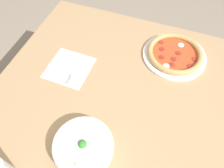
{
  "coord_description": "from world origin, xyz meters",
  "views": [
    {
      "loc": [
        -0.07,
        0.47,
        1.57
      ],
      "look_at": [
        0.11,
        -0.04,
        0.77
      ],
      "focal_mm": 35.0,
      "sensor_mm": 36.0,
      "label": 1
    }
  ],
  "objects_px": {
    "fork": "(75,69)",
    "knife": "(65,65)",
    "bowl": "(84,147)",
    "pizza": "(175,54)"
  },
  "relations": [
    {
      "from": "bowl",
      "to": "fork",
      "type": "relative_size",
      "value": 1.19
    },
    {
      "from": "fork",
      "to": "knife",
      "type": "bearing_deg",
      "value": -97.89
    },
    {
      "from": "pizza",
      "to": "fork",
      "type": "height_order",
      "value": "pizza"
    },
    {
      "from": "fork",
      "to": "knife",
      "type": "relative_size",
      "value": 0.96
    },
    {
      "from": "pizza",
      "to": "bowl",
      "type": "distance_m",
      "value": 0.62
    },
    {
      "from": "pizza",
      "to": "fork",
      "type": "bearing_deg",
      "value": 29.75
    },
    {
      "from": "pizza",
      "to": "knife",
      "type": "xyz_separation_m",
      "value": [
        0.48,
        0.24,
        -0.01
      ]
    },
    {
      "from": "fork",
      "to": "bowl",
      "type": "bearing_deg",
      "value": 29.75
    },
    {
      "from": "knife",
      "to": "bowl",
      "type": "bearing_deg",
      "value": 35.6
    },
    {
      "from": "pizza",
      "to": "fork",
      "type": "relative_size",
      "value": 1.68
    }
  ]
}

